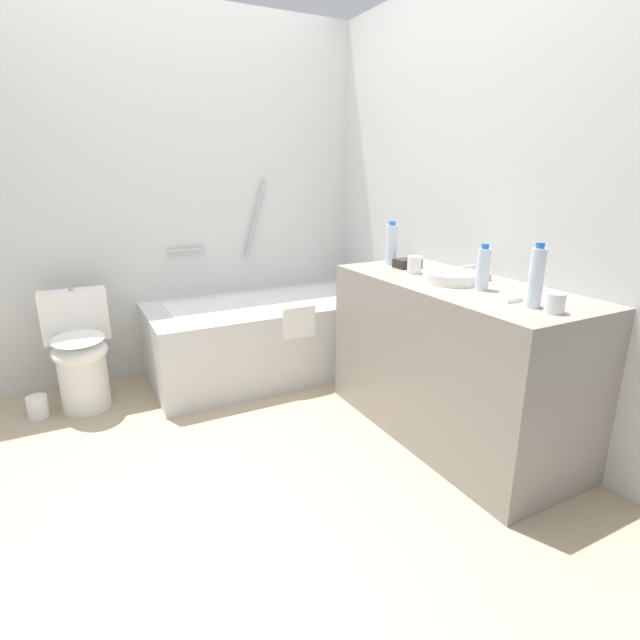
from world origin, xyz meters
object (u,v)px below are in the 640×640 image
water_bottle_1 (392,244)px  toilet_paper_roll (38,407)px  sink_basin (452,277)px  water_bottle_0 (483,269)px  drinking_glass_1 (414,265)px  soap_dish (510,299)px  amenity_basket (407,263)px  bathtub (267,335)px  drinking_glass_0 (555,303)px  sink_faucet (477,272)px  toilet (80,353)px  water_bottle_2 (536,277)px

water_bottle_1 → toilet_paper_roll: (-1.97, 0.63, -0.88)m
sink_basin → water_bottle_0: (0.01, -0.19, 0.07)m
drinking_glass_1 → soap_dish: 0.67m
sink_basin → water_bottle_0: size_ratio=1.36×
water_bottle_1 → amenity_basket: size_ratio=1.80×
bathtub → water_bottle_1: bathtub is taller
water_bottle_0 → soap_dish: water_bottle_0 is taller
drinking_glass_0 → toilet_paper_roll: 2.75m
sink_faucet → soap_dish: size_ratio=1.69×
water_bottle_1 → soap_dish: (-0.07, -0.95, -0.11)m
sink_faucet → toilet: bearing=146.8°
soap_dish → drinking_glass_1: bearing=88.8°
sink_basin → water_bottle_1: water_bottle_1 is taller
sink_basin → drinking_glass_0: size_ratio=3.68×
soap_dish → amenity_basket: bearing=84.3°
water_bottle_0 → toilet_paper_roll: water_bottle_0 is taller
water_bottle_0 → toilet_paper_roll: 2.54m
toilet → amenity_basket: (1.73, -0.81, 0.52)m
drinking_glass_1 → water_bottle_2: bearing=-90.5°
bathtub → sink_faucet: (0.70, -1.20, 0.59)m
bathtub → sink_faucet: bearing=-59.7°
sink_faucet → toilet_paper_roll: 2.56m
water_bottle_0 → soap_dish: bearing=-103.0°
bathtub → sink_basin: bearing=-66.1°
soap_dish → toilet_paper_roll: size_ratio=0.70×
drinking_glass_1 → sink_faucet: bearing=-52.7°
water_bottle_1 → drinking_glass_1: size_ratio=2.71×
water_bottle_2 → drinking_glass_1: water_bottle_2 is taller
sink_faucet → toilet_paper_roll: size_ratio=1.18×
drinking_glass_0 → amenity_basket: drinking_glass_0 is taller
sink_faucet → water_bottle_1: (-0.15, 0.55, 0.08)m
bathtub → drinking_glass_1: 1.22m
bathtub → toilet: bearing=178.9°
toilet_paper_roll → drinking_glass_1: bearing=-25.6°
drinking_glass_0 → amenity_basket: 1.03m
toilet → water_bottle_1: size_ratio=2.76×
sink_faucet → water_bottle_0: bearing=-130.4°
water_bottle_0 → amenity_basket: size_ratio=1.53×
sink_basin → water_bottle_2: size_ratio=1.11×
amenity_basket → soap_dish: (-0.08, -0.82, -0.02)m
drinking_glass_1 → toilet_paper_roll: size_ratio=0.72×
water_bottle_0 → drinking_glass_1: bearing=94.4°
sink_basin → drinking_glass_1: bearing=96.5°
bathtub → water_bottle_1: (0.55, -0.65, 0.67)m
water_bottle_1 → sink_faucet: bearing=-75.0°
drinking_glass_1 → soap_dish: bearing=-91.2°
toilet → water_bottle_2: water_bottle_2 is taller
bathtub → water_bottle_2: bearing=-73.9°
soap_dish → toilet_paper_roll: bearing=140.3°
toilet → drinking_glass_0: size_ratio=8.79×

